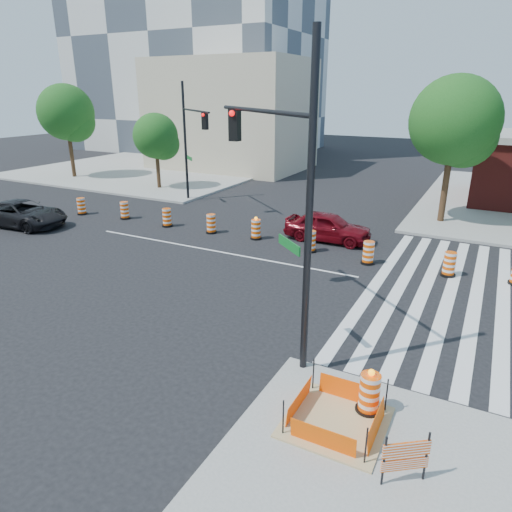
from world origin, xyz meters
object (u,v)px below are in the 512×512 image
object	(u,v)px
dark_suv	(22,214)
signal_pole_se	(279,172)
signal_pole_nw	(191,133)
red_coupe	(328,227)

from	to	relation	value
dark_suv	signal_pole_se	bearing A→B (deg)	-110.24
dark_suv	signal_pole_nw	size ratio (longest dim) A/B	0.68
dark_suv	signal_pole_se	distance (m)	19.15
red_coupe	dark_suv	xyz separation A→B (m)	(-16.09, -5.43, -0.02)
signal_pole_se	red_coupe	bearing A→B (deg)	-38.63
red_coupe	signal_pole_se	size ratio (longest dim) A/B	0.52
signal_pole_nw	red_coupe	bearing A→B (deg)	23.04
red_coupe	signal_pole_nw	xyz separation A→B (m)	(-10.43, 3.16, 3.96)
dark_suv	signal_pole_nw	xyz separation A→B (m)	(5.66, 8.58, 3.98)
dark_suv	red_coupe	bearing A→B (deg)	-77.01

